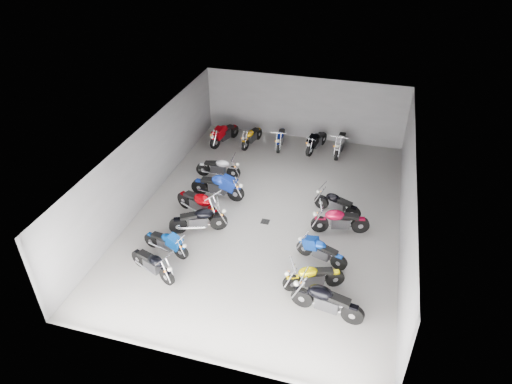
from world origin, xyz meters
TOP-DOWN VIEW (x-y plane):
  - ground at (0.00, 0.00)m, footprint 14.00×14.00m
  - wall_back at (0.00, 7.00)m, footprint 10.00×0.10m
  - wall_left at (-5.00, 0.00)m, footprint 0.10×14.00m
  - wall_right at (5.00, 0.00)m, footprint 0.10×14.00m
  - ceiling at (0.00, 0.00)m, footprint 10.00×14.00m
  - drain_grate at (0.00, -0.50)m, footprint 0.32×0.32m
  - motorcycle_left_a at (-2.82, -4.29)m, footprint 1.89×0.90m
  - motorcycle_left_b at (-2.87, -3.15)m, footprint 1.84×0.57m
  - motorcycle_left_c at (-2.22, -1.70)m, footprint 2.04×1.02m
  - motorcycle_left_d at (-2.58, -0.77)m, footprint 2.16×1.07m
  - motorcycle_left_e at (-2.29, 0.59)m, footprint 2.31×0.47m
  - motorcycle_left_f at (-2.81, 2.13)m, footprint 2.01×0.43m
  - motorcycle_right_a at (2.90, -4.42)m, footprint 2.25×0.57m
  - motorcycle_right_b at (2.34, -3.47)m, footprint 1.88×0.96m
  - motorcycle_right_c at (2.39, -2.15)m, footprint 1.83×0.70m
  - motorcycle_right_d at (2.79, -0.35)m, footprint 2.14×0.67m
  - motorcycle_right_e at (2.54, 0.78)m, footprint 1.89×0.72m
  - motorcycle_back_a at (-3.64, 5.28)m, footprint 0.85×2.08m
  - motorcycle_back_b at (-2.28, 5.47)m, footprint 0.57×1.91m
  - motorcycle_back_c at (-0.85, 5.68)m, footprint 0.43×1.96m
  - motorcycle_back_d at (0.92, 5.77)m, footprint 0.72×1.98m
  - motorcycle_back_e at (2.06, 5.82)m, footprint 0.47×2.23m

SIDE VIEW (x-z plane):
  - ground at x=0.00m, z-range 0.00..0.00m
  - drain_grate at x=0.00m, z-range 0.00..0.01m
  - motorcycle_left_b at x=-2.87m, z-range 0.04..0.86m
  - motorcycle_right_c at x=2.39m, z-range 0.04..0.87m
  - motorcycle_back_b at x=-2.28m, z-range 0.04..0.89m
  - motorcycle_right_e at x=2.54m, z-range 0.04..0.89m
  - motorcycle_back_c at x=-0.85m, z-range 0.04..0.90m
  - motorcycle_left_a at x=-2.82m, z-range 0.04..0.92m
  - motorcycle_left_f at x=-2.81m, z-range 0.04..0.92m
  - motorcycle_right_b at x=2.34m, z-range 0.04..0.93m
  - motorcycle_back_d at x=0.92m, z-range 0.04..0.93m
  - motorcycle_back_a at x=-3.64m, z-range 0.04..0.99m
  - motorcycle_right_d at x=2.79m, z-range 0.04..1.00m
  - motorcycle_left_c at x=-2.22m, z-range 0.04..1.00m
  - motorcycle_back_e at x=2.06m, z-range 0.04..1.02m
  - motorcycle_right_a at x=2.90m, z-range 0.05..1.04m
  - motorcycle_left_d at x=-2.58m, z-range 0.05..1.06m
  - motorcycle_left_e at x=-2.29m, z-range 0.05..1.06m
  - wall_back at x=0.00m, z-range 0.00..3.20m
  - wall_left at x=-5.00m, z-range 0.00..3.20m
  - wall_right at x=5.00m, z-range 0.00..3.20m
  - ceiling at x=0.00m, z-range 3.20..3.24m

